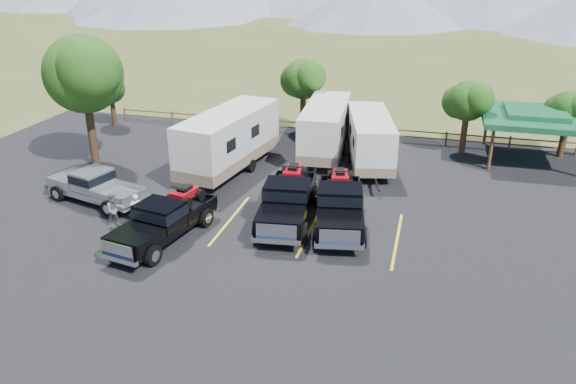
% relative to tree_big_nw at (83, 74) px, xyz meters
% --- Properties ---
extents(ground, '(320.00, 320.00, 0.00)m').
position_rel_tree_big_nw_xyz_m(ground, '(12.55, -9.03, -5.60)').
color(ground, '#414F21').
rests_on(ground, ground).
extents(asphalt_lot, '(44.00, 34.00, 0.04)m').
position_rel_tree_big_nw_xyz_m(asphalt_lot, '(12.55, -6.03, -5.58)').
color(asphalt_lot, black).
rests_on(asphalt_lot, ground).
extents(stall_lines, '(12.12, 5.50, 0.01)m').
position_rel_tree_big_nw_xyz_m(stall_lines, '(12.55, -5.03, -5.55)').
color(stall_lines, yellow).
rests_on(stall_lines, asphalt_lot).
extents(tree_big_nw, '(5.54, 5.18, 7.84)m').
position_rel_tree_big_nw_xyz_m(tree_big_nw, '(0.00, 0.00, 0.00)').
color(tree_big_nw, black).
rests_on(tree_big_nw, ground).
extents(tree_ne_a, '(3.11, 2.92, 4.76)m').
position_rel_tree_big_nw_xyz_m(tree_ne_a, '(21.52, 7.99, -2.11)').
color(tree_ne_a, black).
rests_on(tree_ne_a, ground).
extents(tree_ne_b, '(2.77, 2.59, 4.27)m').
position_rel_tree_big_nw_xyz_m(tree_ne_b, '(27.52, 8.99, -2.47)').
color(tree_ne_b, black).
rests_on(tree_ne_b, ground).
extents(tree_north, '(3.46, 3.24, 5.25)m').
position_rel_tree_big_nw_xyz_m(tree_north, '(10.52, 9.99, -1.76)').
color(tree_north, black).
rests_on(tree_north, ground).
extents(tree_nw_small, '(2.59, 2.43, 3.85)m').
position_rel_tree_big_nw_xyz_m(tree_nw_small, '(-3.48, 7.99, -2.81)').
color(tree_nw_small, black).
rests_on(tree_nw_small, ground).
extents(rail_fence, '(36.12, 0.12, 1.00)m').
position_rel_tree_big_nw_xyz_m(rail_fence, '(14.55, 9.47, -4.99)').
color(rail_fence, brown).
rests_on(rail_fence, ground).
extents(pavilion, '(6.20, 6.20, 3.22)m').
position_rel_tree_big_nw_xyz_m(pavilion, '(25.55, 7.97, -2.81)').
color(pavilion, brown).
rests_on(pavilion, ground).
extents(rig_left, '(3.06, 6.42, 2.06)m').
position_rel_tree_big_nw_xyz_m(rig_left, '(8.43, -7.60, -4.57)').
color(rig_left, black).
rests_on(rig_left, asphalt_lot).
extents(rig_center, '(2.98, 6.97, 2.26)m').
position_rel_tree_big_nw_xyz_m(rig_center, '(13.23, -4.21, -4.47)').
color(rig_center, black).
rests_on(rig_center, asphalt_lot).
extents(rig_right, '(3.24, 6.89, 2.21)m').
position_rel_tree_big_nw_xyz_m(rig_right, '(15.71, -4.06, -4.49)').
color(rig_right, black).
rests_on(rig_right, asphalt_lot).
extents(trailer_left, '(3.87, 10.26, 3.54)m').
position_rel_tree_big_nw_xyz_m(trailer_left, '(8.21, 1.28, -3.70)').
color(trailer_left, white).
rests_on(trailer_left, asphalt_lot).
extents(trailer_center, '(2.94, 9.42, 3.26)m').
position_rel_tree_big_nw_xyz_m(trailer_center, '(13.08, 5.47, -3.85)').
color(trailer_center, white).
rests_on(trailer_center, asphalt_lot).
extents(trailer_right, '(3.81, 8.78, 3.05)m').
position_rel_tree_big_nw_xyz_m(trailer_right, '(16.03, 4.39, -3.96)').
color(trailer_right, white).
rests_on(trailer_right, asphalt_lot).
extents(pickup_silver, '(6.04, 3.28, 1.73)m').
position_rel_tree_big_nw_xyz_m(pickup_silver, '(3.17, -4.84, -4.66)').
color(pickup_silver, gray).
rests_on(pickup_silver, asphalt_lot).
extents(person_a, '(0.68, 0.60, 1.56)m').
position_rel_tree_big_nw_xyz_m(person_a, '(6.47, -6.61, -4.78)').
color(person_a, white).
rests_on(person_a, asphalt_lot).
extents(person_b, '(1.04, 1.07, 1.74)m').
position_rel_tree_big_nw_xyz_m(person_b, '(5.62, -7.09, -4.69)').
color(person_b, slate).
rests_on(person_b, asphalt_lot).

